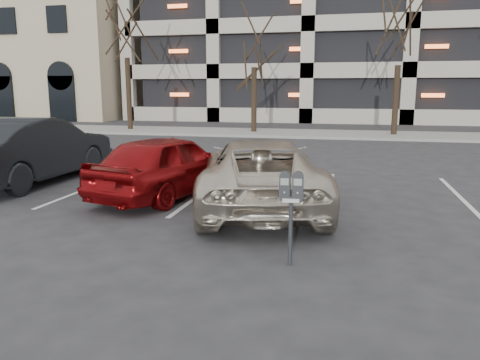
% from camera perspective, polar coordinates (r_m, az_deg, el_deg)
% --- Properties ---
extents(ground, '(140.00, 140.00, 0.00)m').
position_cam_1_polar(ground, '(8.55, 0.72, -4.73)').
color(ground, '#28282B').
rests_on(ground, ground).
extents(sidewalk, '(80.00, 4.00, 0.12)m').
position_cam_1_polar(sidewalk, '(24.21, 8.71, 5.60)').
color(sidewalk, gray).
rests_on(sidewalk, ground).
extents(stall_lines, '(16.90, 5.20, 0.00)m').
position_cam_1_polar(stall_lines, '(11.05, -3.89, -1.07)').
color(stall_lines, silver).
rests_on(stall_lines, ground).
extents(office_building, '(26.00, 16.20, 15.00)m').
position_cam_1_polar(office_building, '(48.49, -26.22, 16.12)').
color(office_building, tan).
rests_on(office_building, ground).
extents(tree_a, '(3.87, 3.87, 8.80)m').
position_cam_1_polar(tree_a, '(27.05, -13.84, 19.37)').
color(tree_a, black).
rests_on(tree_a, ground).
extents(tree_b, '(3.32, 3.32, 7.54)m').
position_cam_1_polar(tree_b, '(24.70, 1.76, 18.35)').
color(tree_b, black).
rests_on(tree_b, ground).
extents(tree_c, '(3.35, 3.35, 7.60)m').
position_cam_1_polar(tree_c, '(24.36, 19.01, 17.98)').
color(tree_c, black).
rests_on(tree_c, ground).
extents(parking_meter, '(0.33, 0.14, 1.25)m').
position_cam_1_polar(parking_meter, '(6.14, 6.26, -1.88)').
color(parking_meter, black).
rests_on(parking_meter, ground).
extents(suv_silver, '(3.32, 5.33, 1.38)m').
position_cam_1_polar(suv_silver, '(9.25, 2.52, 0.86)').
color(suv_silver, beige).
rests_on(suv_silver, ground).
extents(car_red, '(2.62, 4.32, 1.38)m').
position_cam_1_polar(car_red, '(10.35, -8.77, 1.83)').
color(car_red, maroon).
rests_on(car_red, ground).
extents(car_dark, '(1.80, 5.00, 1.64)m').
position_cam_1_polar(car_dark, '(12.85, -24.06, 3.38)').
color(car_dark, black).
rests_on(car_dark, ground).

